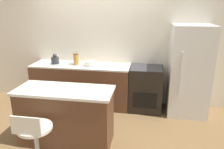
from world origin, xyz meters
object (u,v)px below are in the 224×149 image
(stool_chair, at_px, (35,139))
(kettle, at_px, (55,60))
(refrigerator, at_px, (189,71))
(mixing_bowl, at_px, (90,63))
(oven_range, at_px, (146,88))

(stool_chair, xyz_separation_m, kettle, (-0.54, 1.99, 0.57))
(stool_chair, relative_size, kettle, 3.92)
(refrigerator, height_order, stool_chair, refrigerator)
(mixing_bowl, bearing_deg, refrigerator, -0.49)
(refrigerator, bearing_deg, oven_range, 177.85)
(stool_chair, xyz_separation_m, mixing_bowl, (0.23, 1.99, 0.53))
(refrigerator, xyz_separation_m, mixing_bowl, (-1.98, 0.02, 0.07))
(stool_chair, height_order, kettle, kettle)
(mixing_bowl, bearing_deg, oven_range, 0.68)
(kettle, bearing_deg, mixing_bowl, 0.00)
(refrigerator, xyz_separation_m, stool_chair, (-2.21, -1.97, -0.46))
(stool_chair, bearing_deg, mixing_bowl, 83.42)
(oven_range, height_order, kettle, kettle)
(refrigerator, distance_m, stool_chair, 3.00)
(oven_range, xyz_separation_m, kettle, (-1.94, -0.01, 0.54))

